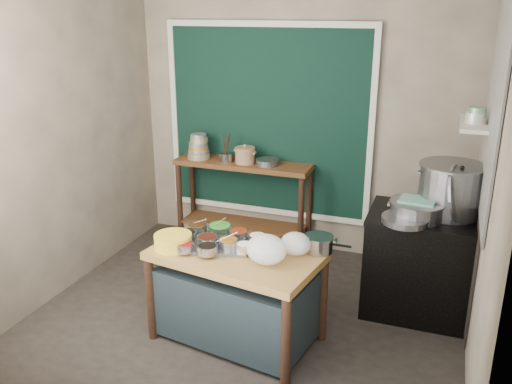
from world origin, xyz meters
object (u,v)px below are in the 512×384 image
(stove_block, at_px, (421,265))
(yellow_basin, at_px, (173,241))
(back_counter, at_px, (243,204))
(utensil_cup, at_px, (226,157))
(stock_pot, at_px, (451,189))
(steamer, at_px, (417,210))
(condiment_tray, at_px, (217,244))
(prep_table, at_px, (237,296))
(ceramic_crock, at_px, (245,156))
(saucepan, at_px, (319,244))

(stove_block, height_order, yellow_basin, yellow_basin)
(back_counter, relative_size, utensil_cup, 9.74)
(stock_pot, bearing_deg, steamer, -140.31)
(back_counter, bearing_deg, utensil_cup, -165.52)
(yellow_basin, height_order, stock_pot, stock_pot)
(condiment_tray, distance_m, stock_pot, 1.94)
(prep_table, relative_size, steamer, 2.84)
(back_counter, xyz_separation_m, stove_block, (1.90, -0.73, -0.05))
(ceramic_crock, bearing_deg, steamer, -24.26)
(stove_block, distance_m, stock_pot, 0.69)
(stove_block, relative_size, condiment_tray, 1.72)
(yellow_basin, xyz_separation_m, utensil_cup, (-0.29, 1.72, 0.19))
(prep_table, xyz_separation_m, steamer, (1.23, 0.83, 0.58))
(stove_block, relative_size, steamer, 2.04)
(utensil_cup, distance_m, stock_pot, 2.31)
(ceramic_crock, relative_size, steamer, 0.50)
(yellow_basin, relative_size, saucepan, 1.25)
(prep_table, height_order, saucepan, saucepan)
(back_counter, bearing_deg, prep_table, -70.36)
(yellow_basin, bearing_deg, prep_table, 11.17)
(prep_table, xyz_separation_m, utensil_cup, (-0.77, 1.63, 0.62))
(condiment_tray, distance_m, ceramic_crock, 1.64)
(back_counter, xyz_separation_m, ceramic_crock, (0.04, -0.03, 0.55))
(prep_table, xyz_separation_m, yellow_basin, (-0.48, -0.09, 0.43))
(stove_block, xyz_separation_m, stock_pot, (0.16, 0.09, 0.67))
(back_counter, xyz_separation_m, saucepan, (1.17, -1.44, 0.34))
(condiment_tray, relative_size, steamer, 1.19)
(prep_table, relative_size, stock_pot, 2.31)
(back_counter, xyz_separation_m, condiment_tray, (0.41, -1.61, 0.29))
(stove_block, relative_size, utensil_cup, 6.04)
(ceramic_crock, bearing_deg, back_counter, 135.65)
(saucepan, height_order, stock_pot, stock_pot)
(prep_table, distance_m, steamer, 1.59)
(condiment_tray, height_order, saucepan, saucepan)
(stove_block, bearing_deg, utensil_cup, 161.67)
(prep_table, height_order, back_counter, back_counter)
(stock_pot, height_order, steamer, stock_pot)
(ceramic_crock, bearing_deg, yellow_basin, -87.22)
(saucepan, relative_size, ceramic_crock, 1.05)
(prep_table, distance_m, stock_pot, 1.92)
(yellow_basin, bearing_deg, utensil_cup, 99.57)
(prep_table, height_order, stove_block, stove_block)
(back_counter, distance_m, ceramic_crock, 0.55)
(steamer, bearing_deg, stove_block, 54.85)
(prep_table, height_order, utensil_cup, utensil_cup)
(saucepan, bearing_deg, yellow_basin, -162.49)
(steamer, bearing_deg, condiment_tray, -151.25)
(utensil_cup, bearing_deg, ceramic_crock, 2.64)
(stove_block, bearing_deg, prep_table, -144.23)
(back_counter, relative_size, condiment_tray, 2.77)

